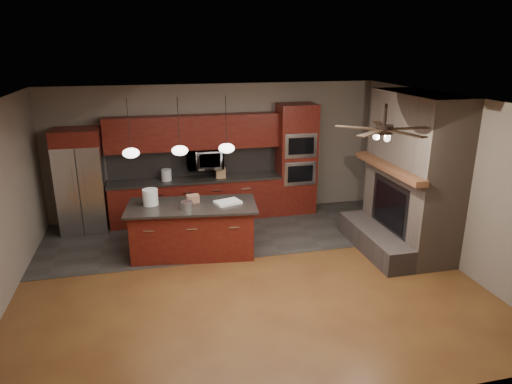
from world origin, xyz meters
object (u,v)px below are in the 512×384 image
object	(u,v)px
paint_tray	(228,202)
kitchen_island	(193,229)
counter_box	(221,173)
oven_tower	(296,159)
white_bucket	(150,197)
cardboard_box	(193,199)
paint_can	(187,205)
microwave	(205,159)
counter_bucket	(166,175)
refrigerator	(81,181)

from	to	relation	value
paint_tray	kitchen_island	bearing A→B (deg)	157.24
paint_tray	counter_box	size ratio (longest dim) A/B	1.99
oven_tower	white_bucket	world-z (taller)	oven_tower
white_bucket	cardboard_box	bearing A→B (deg)	-2.72
paint_can	cardboard_box	bearing A→B (deg)	67.39
microwave	counter_box	bearing A→B (deg)	-17.67
oven_tower	white_bucket	size ratio (longest dim) A/B	8.48
oven_tower	microwave	xyz separation A→B (m)	(-1.98, 0.06, 0.11)
paint_can	counter_bucket	bearing A→B (deg)	97.57
microwave	refrigerator	bearing A→B (deg)	-176.93
microwave	paint_tray	world-z (taller)	microwave
refrigerator	kitchen_island	bearing A→B (deg)	-38.76
refrigerator	paint_tray	world-z (taller)	refrigerator
oven_tower	counter_box	world-z (taller)	oven_tower
kitchen_island	paint_can	size ratio (longest dim) A/B	11.53
kitchen_island	counter_box	world-z (taller)	counter_box
cardboard_box	white_bucket	bearing A→B (deg)	171.55
white_bucket	cardboard_box	distance (m)	0.73
microwave	kitchen_island	xyz separation A→B (m)	(-0.45, -1.73, -0.84)
microwave	counter_bucket	world-z (taller)	microwave
cardboard_box	counter_box	distance (m)	1.66
microwave	paint_tray	bearing A→B (deg)	-84.58
oven_tower	refrigerator	bearing A→B (deg)	-179.04
oven_tower	white_bucket	xyz separation A→B (m)	(-3.11, -1.50, -0.13)
microwave	refrigerator	distance (m)	2.46
refrigerator	counter_bucket	size ratio (longest dim) A/B	8.78
refrigerator	oven_tower	bearing A→B (deg)	0.96
counter_box	counter_bucket	bearing A→B (deg)	178.83
microwave	cardboard_box	size ratio (longest dim) A/B	3.45
microwave	paint_can	distance (m)	2.02
refrigerator	white_bucket	distance (m)	1.94
oven_tower	cardboard_box	distance (m)	2.85
oven_tower	counter_bucket	xyz separation A→B (m)	(-2.77, 0.01, -0.17)
white_bucket	kitchen_island	bearing A→B (deg)	-13.97
counter_bucket	kitchen_island	bearing A→B (deg)	-78.34
oven_tower	kitchen_island	distance (m)	3.04
white_bucket	paint_tray	size ratio (longest dim) A/B	0.66
refrigerator	counter_box	distance (m)	2.76
microwave	cardboard_box	bearing A→B (deg)	-104.69
kitchen_island	counter_box	bearing A→B (deg)	71.66
paint_can	counter_box	size ratio (longest dim) A/B	0.94
kitchen_island	white_bucket	xyz separation A→B (m)	(-0.69, 0.17, 0.60)
counter_bucket	counter_box	xyz separation A→B (m)	(1.11, -0.05, -0.01)
kitchen_island	cardboard_box	distance (m)	0.54
kitchen_island	paint_can	world-z (taller)	paint_can
white_bucket	paint_tray	bearing A→B (deg)	-10.07
cardboard_box	counter_bucket	bearing A→B (deg)	98.16
refrigerator	kitchen_island	distance (m)	2.61
white_bucket	counter_box	distance (m)	2.06
oven_tower	counter_bucket	world-z (taller)	oven_tower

